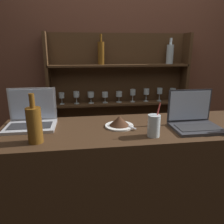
# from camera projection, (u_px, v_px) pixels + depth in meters

# --- Properties ---
(bar_counter) EXTENTS (1.99, 0.55, 0.97)m
(bar_counter) POSITION_uv_depth(u_px,v_px,m) (150.00, 189.00, 1.57)
(bar_counter) COLOR #382314
(bar_counter) RESTS_ON ground_plane
(back_wall) EXTENTS (7.00, 0.06, 2.70)m
(back_wall) POSITION_uv_depth(u_px,v_px,m) (123.00, 59.00, 2.36)
(back_wall) COLOR brown
(back_wall) RESTS_ON ground_plane
(back_shelf) EXTENTS (1.48, 0.18, 1.61)m
(back_shelf) POSITION_uv_depth(u_px,v_px,m) (119.00, 106.00, 2.42)
(back_shelf) COLOR #472D19
(back_shelf) RESTS_ON ground_plane
(laptop_near) EXTENTS (0.31, 0.23, 0.24)m
(laptop_near) POSITION_uv_depth(u_px,v_px,m) (31.00, 118.00, 1.43)
(laptop_near) COLOR #ADADB2
(laptop_near) RESTS_ON bar_counter
(laptop_far) EXTENTS (0.30, 0.23, 0.24)m
(laptop_far) POSITION_uv_depth(u_px,v_px,m) (194.00, 120.00, 1.40)
(laptop_far) COLOR #333338
(laptop_far) RESTS_ON bar_counter
(cake_plate) EXTENTS (0.19, 0.19, 0.07)m
(cake_plate) POSITION_uv_depth(u_px,v_px,m) (119.00, 122.00, 1.42)
(cake_plate) COLOR white
(cake_plate) RESTS_ON bar_counter
(water_glass) EXTENTS (0.07, 0.07, 0.20)m
(water_glass) POSITION_uv_depth(u_px,v_px,m) (154.00, 126.00, 1.26)
(water_glass) COLOR silver
(water_glass) RESTS_ON bar_counter
(wine_bottle_amber) EXTENTS (0.08, 0.08, 0.27)m
(wine_bottle_amber) POSITION_uv_depth(u_px,v_px,m) (34.00, 124.00, 1.16)
(wine_bottle_amber) COLOR brown
(wine_bottle_amber) RESTS_ON bar_counter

